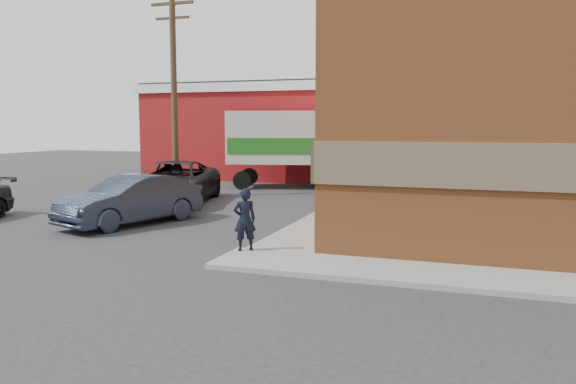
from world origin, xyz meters
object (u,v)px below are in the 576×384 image
Objects in this scene: warehouse at (289,131)px; suv_a at (173,182)px; sedan at (131,200)px; man at (245,219)px; box_truck at (304,144)px; utility_pole at (174,88)px.

warehouse reaches higher than suv_a.
man is at bearing -9.68° from sedan.
warehouse is 21.15m from man.
warehouse is 17.61m from sedan.
suv_a is at bearing -128.37° from box_truck.
warehouse is 2.65× the size of suv_a.
utility_pole reaches higher than sedan.
warehouse is 1.81× the size of utility_pole.
box_truck is at bearing 51.17° from utility_pole.
man is 0.32× the size of sedan.
man is at bearing -91.49° from box_truck.
warehouse is at bearing 110.64° from sedan.
sedan is at bearing -64.33° from man.
suv_a is (-1.21, 4.65, 0.07)m from sedan.
sedan is at bearing -113.53° from box_truck.
warehouse is at bearing 101.99° from box_truck.
utility_pole is at bearing 102.67° from suv_a.
man is at bearing -51.72° from utility_pole.
box_truck is (2.73, -5.74, -0.60)m from warehouse.
warehouse is at bearing 82.23° from utility_pole.
man is 0.19× the size of box_truck.
sedan is 0.77× the size of suv_a.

